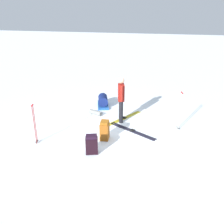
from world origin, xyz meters
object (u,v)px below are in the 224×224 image
at_px(backpack_bright, 92,144).
at_px(ski_poles_planted_near, 34,122).
at_px(ski_pair_far, 132,131).
at_px(sleeping_mat_rolled, 96,113).
at_px(ski_pair_near, 124,118).
at_px(backpack_large_dark, 105,130).
at_px(ski_poles_planted_far, 180,109).
at_px(skier_standing, 121,98).
at_px(gear_sled, 103,101).

xyz_separation_m(backpack_bright, ski_poles_planted_near, (-0.09, -1.87, 0.44)).
bearing_deg(ski_pair_far, sleeping_mat_rolled, -121.71).
distance_m(backpack_bright, ski_poles_planted_near, 1.92).
bearing_deg(ski_pair_near, backpack_large_dark, -7.97).
bearing_deg(sleeping_mat_rolled, ski_poles_planted_far, 81.74).
bearing_deg(backpack_large_dark, ski_poles_planted_near, -67.95).
bearing_deg(sleeping_mat_rolled, ski_pair_near, 87.23).
relative_size(skier_standing, ski_poles_planted_near, 1.31).
distance_m(ski_poles_planted_near, ski_poles_planted_far, 4.78).
relative_size(ski_pair_near, sleeping_mat_rolled, 3.13).
relative_size(skier_standing, ski_poles_planted_far, 1.24).
bearing_deg(skier_standing, ski_poles_planted_far, 87.60).
distance_m(skier_standing, ski_poles_planted_near, 3.14).
xyz_separation_m(backpack_bright, sleeping_mat_rolled, (-2.72, -0.81, -0.19)).
distance_m(backpack_large_dark, backpack_bright, 0.90).
bearing_deg(backpack_bright, skier_standing, 172.46).
distance_m(backpack_bright, ski_poles_planted_far, 3.33).
distance_m(ski_pair_far, backpack_bright, 1.91).
bearing_deg(skier_standing, ski_pair_far, 40.24).
height_order(ski_pair_far, ski_poles_planted_far, ski_poles_planted_far).
bearing_deg(ski_pair_far, ski_poles_planted_near, -59.87).
xyz_separation_m(skier_standing, ski_poles_planted_near, (2.25, -2.18, -0.23)).
bearing_deg(ski_pair_near, gear_sled, -131.90).
bearing_deg(ski_poles_planted_far, gear_sled, -114.58).
height_order(ski_pair_near, gear_sled, gear_sled).
height_order(ski_pair_far, sleeping_mat_rolled, sleeping_mat_rolled).
height_order(ski_pair_far, ski_poles_planted_near, ski_poles_planted_near).
xyz_separation_m(ski_poles_planted_near, gear_sled, (-3.63, 1.05, -0.49)).
distance_m(backpack_large_dark, ski_poles_planted_far, 2.69).
xyz_separation_m(ski_poles_planted_near, sleeping_mat_rolled, (-2.63, 1.05, -0.63)).
height_order(ski_poles_planted_near, gear_sled, ski_poles_planted_near).
xyz_separation_m(backpack_large_dark, backpack_bright, (0.89, -0.12, -0.03)).
relative_size(ski_poles_planted_near, sleeping_mat_rolled, 2.36).
distance_m(ski_poles_planted_near, gear_sled, 3.81).
height_order(skier_standing, ski_pair_near, skier_standing).
relative_size(ski_pair_near, backpack_bright, 3.01).
xyz_separation_m(ski_poles_planted_far, gear_sled, (-1.47, -3.22, -0.53)).
relative_size(backpack_bright, ski_poles_planted_far, 0.42).
bearing_deg(skier_standing, ski_poles_planted_near, -44.04).
bearing_deg(backpack_large_dark, gear_sled, -161.69).
bearing_deg(sleeping_mat_rolled, ski_pair_far, 58.29).
bearing_deg(ski_poles_planted_far, ski_poles_planted_near, -63.12).
bearing_deg(backpack_bright, ski_pair_far, 152.59).
bearing_deg(sleeping_mat_rolled, gear_sled, -179.91).
distance_m(backpack_bright, gear_sled, 3.81).
bearing_deg(gear_sled, ski_pair_far, 39.51).
bearing_deg(ski_poles_planted_near, ski_poles_planted_far, 116.88).
relative_size(ski_poles_planted_near, ski_poles_planted_far, 0.94).
xyz_separation_m(ski_pair_far, sleeping_mat_rolled, (-1.04, -1.68, 0.08)).
bearing_deg(ski_poles_planted_near, sleeping_mat_rolled, 158.19).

